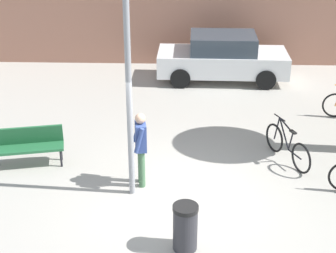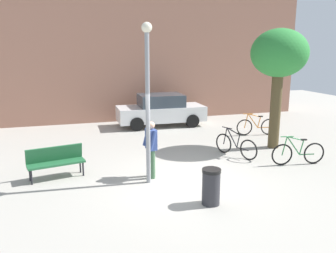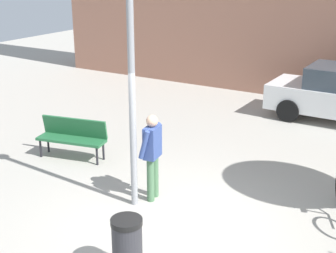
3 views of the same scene
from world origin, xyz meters
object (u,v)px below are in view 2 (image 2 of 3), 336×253
at_px(lamppost, 148,89).
at_px(person_by_lamppost, 151,146).
at_px(bicycle_black, 235,146).
at_px(plaza_tree, 279,56).
at_px(bicycle_green, 298,153).
at_px(parked_car_white, 161,110).
at_px(trash_bin, 211,186).
at_px(park_bench, 56,160).
at_px(bicycle_orange, 256,126).

distance_m(lamppost, person_by_lamppost, 1.71).
bearing_deg(bicycle_black, plaza_tree, 17.09).
distance_m(bicycle_green, parked_car_white, 7.42).
height_order(plaza_tree, trash_bin, plaza_tree).
xyz_separation_m(person_by_lamppost, bicycle_green, (4.83, -0.26, -0.58)).
bearing_deg(park_bench, lamppost, -24.62).
xyz_separation_m(person_by_lamppost, parked_car_white, (2.14, 6.64, -0.19)).
height_order(parked_car_white, trash_bin, parked_car_white).
bearing_deg(plaza_tree, trash_bin, -137.94).
bearing_deg(trash_bin, person_by_lamppost, 113.79).
height_order(lamppost, bicycle_orange, lamppost).
distance_m(parked_car_white, trash_bin, 8.88).
xyz_separation_m(park_bench, bicycle_orange, (8.29, 2.84, -0.16)).
bearing_deg(person_by_lamppost, parked_car_white, 72.14).
relative_size(parked_car_white, trash_bin, 4.74).
relative_size(lamppost, trash_bin, 4.88).
relative_size(person_by_lamppost, park_bench, 1.00).
bearing_deg(person_by_lamppost, park_bench, 163.62).
relative_size(person_by_lamppost, plaza_tree, 0.38).
xyz_separation_m(lamppost, bicycle_black, (3.48, 1.49, -2.24)).
distance_m(bicycle_green, bicycle_black, 2.06).
relative_size(plaza_tree, parked_car_white, 1.04).
bearing_deg(parked_car_white, person_by_lamppost, -107.86).
bearing_deg(plaza_tree, bicycle_orange, 77.93).
height_order(plaza_tree, bicycle_black, plaza_tree).
height_order(lamppost, person_by_lamppost, lamppost).
bearing_deg(bicycle_orange, bicycle_black, -132.95).
bearing_deg(lamppost, bicycle_black, 23.13).
relative_size(lamppost, bicycle_orange, 2.43).
bearing_deg(trash_bin, park_bench, 140.93).
bearing_deg(parked_car_white, bicycle_orange, -40.90).
bearing_deg(lamppost, plaza_tree, 21.04).
xyz_separation_m(plaza_tree, bicycle_orange, (0.41, 1.90, -3.04)).
relative_size(person_by_lamppost, bicycle_black, 0.99).
bearing_deg(bicycle_black, lamppost, -156.87).
relative_size(plaza_tree, bicycle_black, 2.63).
bearing_deg(bicycle_black, bicycle_green, -42.36).
bearing_deg(park_bench, person_by_lamppost, -16.38).
xyz_separation_m(person_by_lamppost, trash_bin, (0.95, -2.15, -0.52)).
bearing_deg(bicycle_green, bicycle_black, 137.64).
bearing_deg(parked_car_white, trash_bin, -97.74).
distance_m(bicycle_black, trash_bin, 4.04).
distance_m(lamppost, parked_car_white, 7.60).
xyz_separation_m(lamppost, parked_car_white, (2.31, 7.00, -1.85)).
distance_m(lamppost, park_bench, 3.44).
distance_m(plaza_tree, bicycle_black, 3.64).
relative_size(person_by_lamppost, bicycle_green, 0.93).
bearing_deg(trash_bin, bicycle_black, 54.11).
distance_m(lamppost, bicycle_green, 5.48).
distance_m(lamppost, bicycle_black, 4.40).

